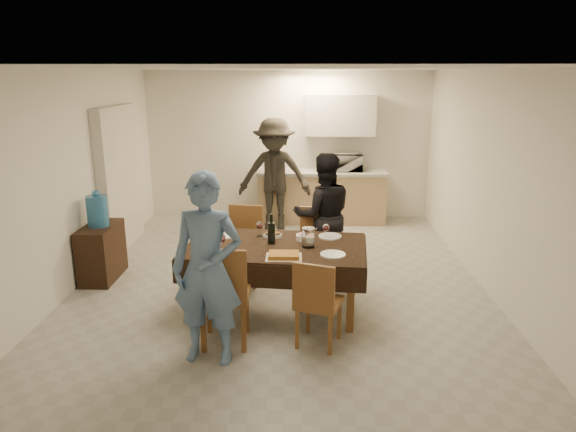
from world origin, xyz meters
name	(u,v)px	position (x,y,z in m)	size (l,w,h in m)	color
floor	(281,279)	(0.00, 0.00, 0.00)	(5.00, 6.00, 0.02)	#A4A49F
ceiling	(280,68)	(0.00, 0.00, 2.60)	(5.00, 6.00, 0.02)	white
wall_back	(288,146)	(0.00, 3.00, 1.30)	(5.00, 0.02, 2.60)	silver
wall_front	(260,271)	(0.00, -3.00, 1.30)	(5.00, 0.02, 2.60)	silver
wall_left	(78,178)	(-2.50, 0.00, 1.30)	(0.02, 6.00, 2.60)	silver
wall_right	(488,181)	(2.50, 0.00, 1.30)	(0.02, 6.00, 2.60)	silver
stub_partition	(120,179)	(-2.42, 1.20, 1.05)	(0.15, 1.40, 2.10)	beige
kitchen_base_cabinet	(321,197)	(0.60, 2.68, 0.43)	(2.20, 0.60, 0.86)	tan
kitchen_worktop	(322,172)	(0.60, 2.68, 0.89)	(2.24, 0.64, 0.05)	#A9AAA5
upper_cabinet	(340,115)	(0.90, 2.82, 1.85)	(1.20, 0.34, 0.70)	silver
dining_table	(276,248)	(-0.01, -0.87, 0.72)	(2.02, 1.31, 0.75)	black
chair_near_left	(223,287)	(-0.46, -1.71, 0.63)	(0.48, 0.48, 0.55)	brown
chair_near_right	(319,296)	(0.44, -1.70, 0.54)	(0.51, 0.52, 0.48)	brown
chair_far_left	(242,240)	(-0.46, -0.21, 0.58)	(0.48, 0.48, 0.51)	brown
chair_far_right	(316,242)	(0.44, -0.20, 0.57)	(0.47, 0.47, 0.51)	brown
console	(102,252)	(-2.28, -0.04, 0.35)	(0.38, 0.76, 0.70)	black
water_jug	(97,211)	(-2.28, -0.04, 0.89)	(0.26, 0.26, 0.39)	#367FBE
wine_bottle	(271,229)	(-0.06, -0.82, 0.92)	(0.08, 0.08, 0.34)	black
water_pitcher	(308,238)	(0.34, -0.92, 0.86)	(0.14, 0.14, 0.21)	white
savoury_tart	(284,255)	(0.09, -1.25, 0.77)	(0.36, 0.27, 0.05)	#AC7132
salad_bowl	(304,237)	(0.29, -0.69, 0.78)	(0.17, 0.17, 0.06)	white
mushroom_dish	(273,236)	(-0.06, -0.59, 0.77)	(0.19, 0.19, 0.03)	white
wine_glass_a	(221,243)	(-0.56, -1.12, 0.86)	(0.09, 0.09, 0.21)	white
wine_glass_b	(326,231)	(0.54, -0.62, 0.84)	(0.08, 0.08, 0.17)	white
wine_glass_c	(260,229)	(-0.21, -0.57, 0.84)	(0.08, 0.08, 0.18)	white
plate_near_left	(216,253)	(-0.61, -1.17, 0.76)	(0.24, 0.24, 0.01)	white
plate_near_right	(333,254)	(0.59, -1.17, 0.76)	(0.26, 0.26, 0.02)	white
plate_far_left	(225,235)	(-0.61, -0.57, 0.76)	(0.27, 0.27, 0.02)	white
plate_far_right	(330,236)	(0.59, -0.57, 0.76)	(0.26, 0.26, 0.02)	white
microwave	(347,162)	(1.03, 2.68, 1.06)	(0.53, 0.36, 0.29)	silver
person_near	(207,270)	(-0.56, -1.92, 0.88)	(0.64, 0.42, 1.75)	#5778A7
person_far	(323,215)	(0.54, 0.18, 0.80)	(0.78, 0.60, 1.60)	black
person_kitchen	(274,175)	(-0.20, 2.23, 0.92)	(1.19, 0.69, 1.85)	black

